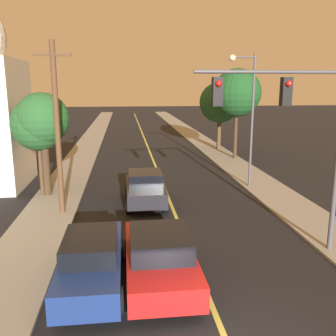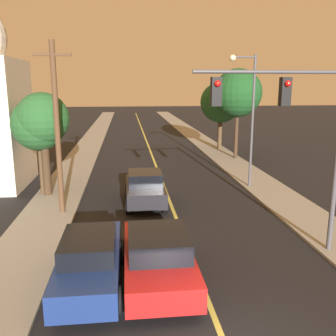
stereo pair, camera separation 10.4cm
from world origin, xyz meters
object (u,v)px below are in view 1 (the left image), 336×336
car_near_lane_front (160,256)px  tree_left_far (38,125)px  tree_right_far (220,103)px  tree_left_near (42,120)px  car_near_lane_second (145,188)px  traffic_signal_mast (296,121)px  utility_pole_left (57,126)px  car_outer_lane_front (92,260)px  streetlamp_right (247,105)px  tree_right_near (237,93)px

car_near_lane_front → tree_left_far: 11.58m
car_near_lane_front → tree_right_far: size_ratio=0.79×
tree_left_near → car_near_lane_second: bearing=-21.7°
tree_left_far → car_near_lane_second: bearing=-22.7°
traffic_signal_mast → tree_left_far: 13.12m
car_near_lane_second → utility_pole_left: size_ratio=0.54×
tree_left_near → tree_left_far: (-0.29, 0.22, -0.25)m
tree_left_near → car_outer_lane_front: bearing=-72.1°
utility_pole_left → tree_left_far: 3.58m
car_near_lane_front → utility_pole_left: bearing=120.7°
streetlamp_right → tree_left_near: streetlamp_right is taller
car_outer_lane_front → traffic_signal_mast: (6.64, 1.42, 3.84)m
tree_left_near → tree_right_near: bearing=34.4°
car_near_lane_front → streetlamp_right: (5.87, 10.02, 3.94)m
tree_left_far → car_near_lane_front: bearing=-61.1°
streetlamp_right → car_outer_lane_front: bearing=-128.0°
car_near_lane_second → tree_left_near: 6.39m
tree_right_far → car_outer_lane_front: bearing=-112.7°
car_near_lane_second → utility_pole_left: 5.13m
car_outer_lane_front → streetlamp_right: size_ratio=0.65×
car_near_lane_second → tree_right_far: size_ratio=0.68×
car_near_lane_front → tree_right_near: 20.50m
tree_right_near → car_near_lane_front: bearing=-113.0°
utility_pole_left → tree_left_near: utility_pole_left is taller
car_outer_lane_front → tree_right_near: (9.84, 18.48, 4.40)m
traffic_signal_mast → tree_right_far: size_ratio=1.06×
streetlamp_right → tree_left_near: (-10.99, -0.45, -0.69)m
tree_left_far → tree_left_near: bearing=-37.3°
traffic_signal_mast → car_near_lane_front: bearing=-163.5°
tree_left_near → tree_left_far: 0.44m
tree_left_far → tree_right_far: bearing=45.5°
car_near_lane_second → traffic_signal_mast: traffic_signal_mast is taller
car_near_lane_second → car_outer_lane_front: 7.84m
car_outer_lane_front → tree_left_far: bearing=109.1°
tree_right_far → tree_left_far: bearing=-134.5°
streetlamp_right → tree_left_far: (-11.28, -0.23, -0.93)m
car_near_lane_front → tree_left_far: (-5.41, 9.79, 3.01)m
car_near_lane_front → tree_right_far: 24.61m
traffic_signal_mast → streetlamp_right: size_ratio=0.87×
streetlamp_right → tree_right_near: 8.65m
traffic_signal_mast → tree_left_near: traffic_signal_mast is taller
tree_left_near → tree_left_far: bearing=142.7°
traffic_signal_mast → car_near_lane_second: bearing=126.9°
car_outer_lane_front → car_near_lane_front: bearing=1.4°
car_outer_lane_front → utility_pole_left: size_ratio=0.63×
streetlamp_right → utility_pole_left: utility_pole_left is taller
car_near_lane_front → utility_pole_left: utility_pole_left is taller
tree_left_far → tree_right_far: tree_right_far is taller
car_near_lane_front → tree_left_far: tree_left_far is taller
car_outer_lane_front → streetlamp_right: 13.38m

